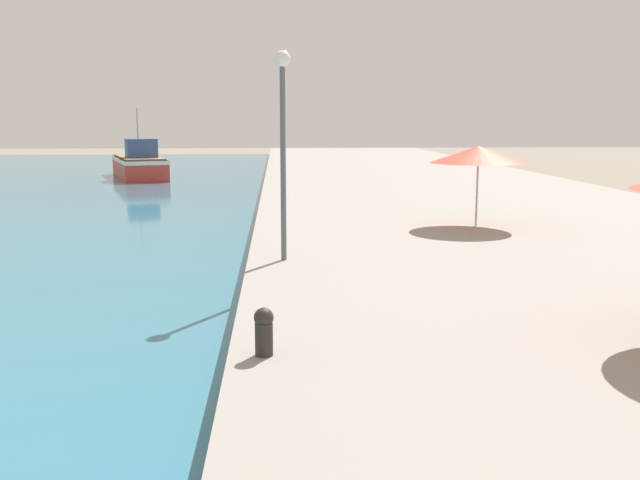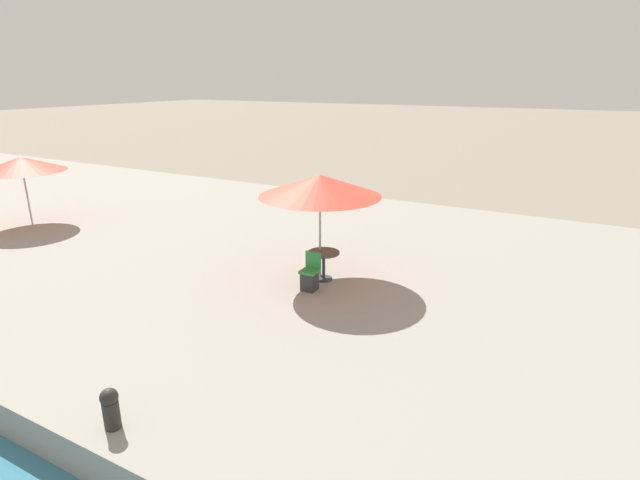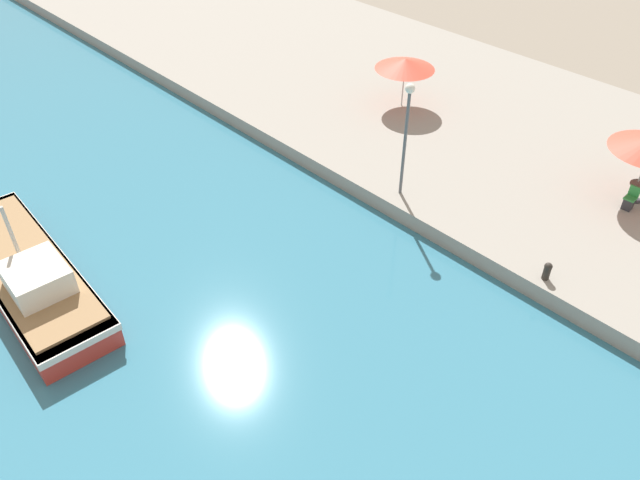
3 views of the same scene
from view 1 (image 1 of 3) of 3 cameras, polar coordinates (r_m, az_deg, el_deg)
The scene contains 5 objects.
quay_promenade at distance 35.09m, azimuth 8.64°, elevation 3.87°, with size 16.00×90.00×0.69m.
fishing_boat_distant at distance 47.87m, azimuth -14.25°, elevation 5.89°, with size 5.01×8.52×4.50m.
cafe_umbrella_white at distance 21.32m, azimuth 12.55°, elevation 6.69°, with size 2.80×2.80×2.34m.
mooring_bollard at distance 9.53m, azimuth -4.51°, elevation -7.20°, with size 0.26×0.26×0.65m.
lamppost at distance 15.66m, azimuth -3.00°, elevation 9.58°, with size 0.36×0.36×4.56m.
Camera 1 is at (0.69, 2.86, 3.79)m, focal length 40.00 mm.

